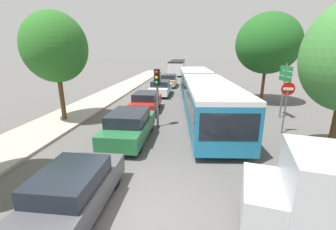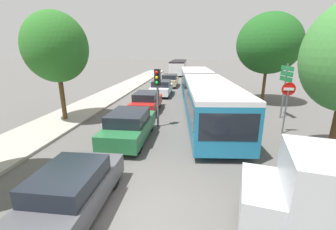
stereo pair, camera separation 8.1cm
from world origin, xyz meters
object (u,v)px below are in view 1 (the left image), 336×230
at_px(direction_sign_post, 285,80).
at_px(queued_car_white, 161,88).
at_px(articulated_bus, 202,90).
at_px(queued_car_red, 146,102).
at_px(no_entry_sign, 286,100).
at_px(tree_right_mid, 268,45).
at_px(queued_car_green, 129,126).
at_px(tree_left_mid, 54,49).
at_px(city_bus_rear, 177,66).
at_px(queued_car_graphite, 73,191).
at_px(traffic_light, 157,85).
at_px(queued_car_tan, 169,80).

bearing_deg(direction_sign_post, queued_car_white, -44.93).
height_order(articulated_bus, queued_car_red, articulated_bus).
xyz_separation_m(no_entry_sign, tree_right_mid, (0.99, 7.73, 2.90)).
bearing_deg(queued_car_green, tree_left_mid, 62.69).
bearing_deg(articulated_bus, tree_right_mid, 114.74).
relative_size(city_bus_rear, queued_car_red, 2.76).
relative_size(city_bus_rear, queued_car_green, 2.57).
bearing_deg(articulated_bus, direction_sign_post, 68.22).
height_order(queued_car_graphite, queued_car_white, queued_car_white).
bearing_deg(articulated_bus, traffic_light, -36.74).
distance_m(queued_car_green, queued_car_white, 11.73).
xyz_separation_m(queued_car_white, tree_left_mid, (-4.97, -9.12, 3.71)).
distance_m(queued_car_green, direction_sign_post, 10.49).
bearing_deg(no_entry_sign, queued_car_graphite, -47.79).
relative_size(direction_sign_post, tree_right_mid, 0.49).
bearing_deg(tree_left_mid, tree_right_mid, 26.70).
distance_m(queued_car_green, tree_right_mid, 13.91).
bearing_deg(tree_left_mid, queued_car_green, -26.80).
bearing_deg(city_bus_rear, tree_right_mid, -158.77).
bearing_deg(queued_car_graphite, city_bus_rear, -0.25).
bearing_deg(tree_left_mid, city_bus_rear, 80.51).
height_order(no_entry_sign, direction_sign_post, direction_sign_post).
relative_size(queued_car_white, tree_right_mid, 0.59).
height_order(queued_car_graphite, tree_right_mid, tree_right_mid).
height_order(city_bus_rear, tree_right_mid, tree_right_mid).
xyz_separation_m(queued_car_tan, direction_sign_post, (9.04, -12.32, 1.82)).
bearing_deg(queued_car_tan, queued_car_white, 177.98).
distance_m(queued_car_red, queued_car_white, 6.08).
relative_size(traffic_light, tree_right_mid, 0.46).
bearing_deg(no_entry_sign, queued_car_red, -113.16).
distance_m(queued_car_graphite, direction_sign_post, 13.92).
bearing_deg(queued_car_graphite, queued_car_tan, -0.48).
distance_m(queued_car_white, no_entry_sign, 12.79).
bearing_deg(queued_car_red, queued_car_tan, -2.06).
height_order(queued_car_red, tree_right_mid, tree_right_mid).
distance_m(queued_car_white, traffic_light, 9.72).
height_order(queued_car_red, no_entry_sign, no_entry_sign).
bearing_deg(queued_car_white, traffic_light, -172.85).
relative_size(traffic_light, no_entry_sign, 1.21).
xyz_separation_m(city_bus_rear, traffic_light, (1.29, -30.01, 1.08)).
distance_m(city_bus_rear, traffic_light, 30.06).
height_order(queued_car_graphite, traffic_light, traffic_light).
height_order(articulated_bus, queued_car_white, articulated_bus).
distance_m(queued_car_graphite, traffic_light, 7.86).
relative_size(no_entry_sign, tree_right_mid, 0.38).
relative_size(articulated_bus, tree_left_mid, 2.65).
distance_m(no_entry_sign, tree_left_mid, 13.51).
bearing_deg(no_entry_sign, traffic_light, -91.76).
bearing_deg(queued_car_red, traffic_light, -157.47).
height_order(no_entry_sign, tree_right_mid, tree_right_mid).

